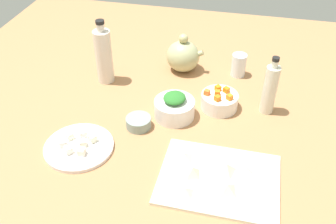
# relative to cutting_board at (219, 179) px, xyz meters

# --- Properties ---
(tabletop) EXTENTS (1.90, 1.90, 0.03)m
(tabletop) POSITION_rel_cutting_board_xyz_m (-0.20, 0.21, -0.02)
(tabletop) COLOR #AC774D
(tabletop) RESTS_ON ground
(cutting_board) EXTENTS (0.34, 0.26, 0.01)m
(cutting_board) POSITION_rel_cutting_board_xyz_m (0.00, 0.00, 0.00)
(cutting_board) COLOR silver
(cutting_board) RESTS_ON tabletop
(plate_tofu) EXTENTS (0.22, 0.22, 0.01)m
(plate_tofu) POSITION_rel_cutting_board_xyz_m (-0.44, 0.04, 0.00)
(plate_tofu) COLOR white
(plate_tofu) RESTS_ON tabletop
(bowl_greens) EXTENTS (0.14, 0.14, 0.06)m
(bowl_greens) POSITION_rel_cutting_board_xyz_m (-0.18, 0.26, 0.03)
(bowl_greens) COLOR white
(bowl_greens) RESTS_ON tabletop
(bowl_carrots) EXTENTS (0.13, 0.13, 0.06)m
(bowl_carrots) POSITION_rel_cutting_board_xyz_m (-0.04, 0.34, 0.02)
(bowl_carrots) COLOR white
(bowl_carrots) RESTS_ON tabletop
(bowl_small_side) EXTENTS (0.08, 0.08, 0.04)m
(bowl_small_side) POSITION_rel_cutting_board_xyz_m (-0.29, 0.18, 0.01)
(bowl_small_side) COLOR gray
(bowl_small_side) RESTS_ON tabletop
(teapot) EXTENTS (0.15, 0.13, 0.16)m
(teapot) POSITION_rel_cutting_board_xyz_m (-0.21, 0.56, 0.06)
(teapot) COLOR tan
(teapot) RESTS_ON tabletop
(bottle_0) EXTENTS (0.06, 0.06, 0.25)m
(bottle_0) POSITION_rel_cutting_board_xyz_m (-0.49, 0.42, 0.10)
(bottle_0) COLOR silver
(bottle_0) RESTS_ON tabletop
(bottle_1) EXTENTS (0.05, 0.05, 0.21)m
(bottle_1) POSITION_rel_cutting_board_xyz_m (0.12, 0.36, 0.09)
(bottle_1) COLOR beige
(bottle_1) RESTS_ON tabletop
(drinking_glass_0) EXTENTS (0.06, 0.06, 0.09)m
(drinking_glass_0) POSITION_rel_cutting_board_xyz_m (0.01, 0.57, 0.04)
(drinking_glass_0) COLOR white
(drinking_glass_0) RESTS_ON tabletop
(carrot_cube_0) EXTENTS (0.03, 0.03, 0.02)m
(carrot_cube_0) POSITION_rel_cutting_board_xyz_m (-0.05, 0.37, 0.06)
(carrot_cube_0) COLOR orange
(carrot_cube_0) RESTS_ON bowl_carrots
(carrot_cube_1) EXTENTS (0.03, 0.03, 0.02)m
(carrot_cube_1) POSITION_rel_cutting_board_xyz_m (-0.01, 0.32, 0.06)
(carrot_cube_1) COLOR orange
(carrot_cube_1) RESTS_ON bowl_carrots
(carrot_cube_2) EXTENTS (0.03, 0.03, 0.02)m
(carrot_cube_2) POSITION_rel_cutting_board_xyz_m (-0.05, 0.31, 0.06)
(carrot_cube_2) COLOR orange
(carrot_cube_2) RESTS_ON bowl_carrots
(carrot_cube_3) EXTENTS (0.02, 0.02, 0.02)m
(carrot_cube_3) POSITION_rel_cutting_board_xyz_m (-0.09, 0.33, 0.06)
(carrot_cube_3) COLOR orange
(carrot_cube_3) RESTS_ON bowl_carrots
(carrot_cube_4) EXTENTS (0.02, 0.02, 0.02)m
(carrot_cube_4) POSITION_rel_cutting_board_xyz_m (-0.05, 0.34, 0.06)
(carrot_cube_4) COLOR orange
(carrot_cube_4) RESTS_ON bowl_carrots
(carrot_cube_5) EXTENTS (0.02, 0.02, 0.02)m
(carrot_cube_5) POSITION_rel_cutting_board_xyz_m (-0.02, 0.36, 0.06)
(carrot_cube_5) COLOR orange
(carrot_cube_5) RESTS_ON bowl_carrots
(chopped_greens_mound) EXTENTS (0.10, 0.10, 0.03)m
(chopped_greens_mound) POSITION_rel_cutting_board_xyz_m (-0.18, 0.26, 0.07)
(chopped_greens_mound) COLOR #2C752B
(chopped_greens_mound) RESTS_ON bowl_greens
(tofu_cube_0) EXTENTS (0.02, 0.02, 0.02)m
(tofu_cube_0) POSITION_rel_cutting_board_xyz_m (-0.42, 0.00, 0.02)
(tofu_cube_0) COLOR #F9E3CA
(tofu_cube_0) RESTS_ON plate_tofu
(tofu_cube_1) EXTENTS (0.03, 0.03, 0.02)m
(tofu_cube_1) POSITION_rel_cutting_board_xyz_m (-0.48, 0.06, 0.02)
(tofu_cube_1) COLOR white
(tofu_cube_1) RESTS_ON plate_tofu
(tofu_cube_2) EXTENTS (0.03, 0.03, 0.02)m
(tofu_cube_2) POSITION_rel_cutting_board_xyz_m (-0.46, -0.00, 0.02)
(tofu_cube_2) COLOR white
(tofu_cube_2) RESTS_ON plate_tofu
(tofu_cube_3) EXTENTS (0.03, 0.03, 0.02)m
(tofu_cube_3) POSITION_rel_cutting_board_xyz_m (-0.43, 0.04, 0.02)
(tofu_cube_3) COLOR white
(tofu_cube_3) RESTS_ON plate_tofu
(tofu_cube_4) EXTENTS (0.03, 0.03, 0.02)m
(tofu_cube_4) POSITION_rel_cutting_board_xyz_m (-0.44, 0.08, 0.02)
(tofu_cube_4) COLOR silver
(tofu_cube_4) RESTS_ON plate_tofu
(tofu_cube_5) EXTENTS (0.03, 0.03, 0.02)m
(tofu_cube_5) POSITION_rel_cutting_board_xyz_m (-0.41, 0.06, 0.02)
(tofu_cube_5) COLOR white
(tofu_cube_5) RESTS_ON plate_tofu
(tofu_cube_6) EXTENTS (0.03, 0.03, 0.02)m
(tofu_cube_6) POSITION_rel_cutting_board_xyz_m (-0.48, 0.02, 0.02)
(tofu_cube_6) COLOR white
(tofu_cube_6) RESTS_ON plate_tofu
(dumpling_0) EXTENTS (0.06, 0.06, 0.02)m
(dumpling_0) POSITION_rel_cutting_board_xyz_m (0.07, 0.03, 0.02)
(dumpling_0) COLOR beige
(dumpling_0) RESTS_ON cutting_board
(dumpling_1) EXTENTS (0.07, 0.07, 0.03)m
(dumpling_1) POSITION_rel_cutting_board_xyz_m (0.02, 0.03, 0.02)
(dumpling_1) COLOR beige
(dumpling_1) RESTS_ON cutting_board
(dumpling_2) EXTENTS (0.07, 0.07, 0.03)m
(dumpling_2) POSITION_rel_cutting_board_xyz_m (0.03, -0.04, 0.02)
(dumpling_2) COLOR beige
(dumpling_2) RESTS_ON cutting_board
(dumpling_3) EXTENTS (0.07, 0.07, 0.02)m
(dumpling_3) POSITION_rel_cutting_board_xyz_m (-0.11, 0.05, 0.02)
(dumpling_3) COLOR beige
(dumpling_3) RESTS_ON cutting_board
(dumpling_4) EXTENTS (0.06, 0.06, 0.02)m
(dumpling_4) POSITION_rel_cutting_board_xyz_m (-0.08, -0.08, 0.02)
(dumpling_4) COLOR beige
(dumpling_4) RESTS_ON cutting_board
(dumpling_5) EXTENTS (0.05, 0.06, 0.03)m
(dumpling_5) POSITION_rel_cutting_board_xyz_m (-0.07, -0.01, 0.02)
(dumpling_5) COLOR beige
(dumpling_5) RESTS_ON cutting_board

